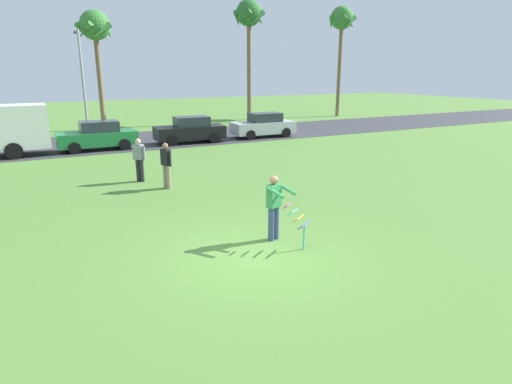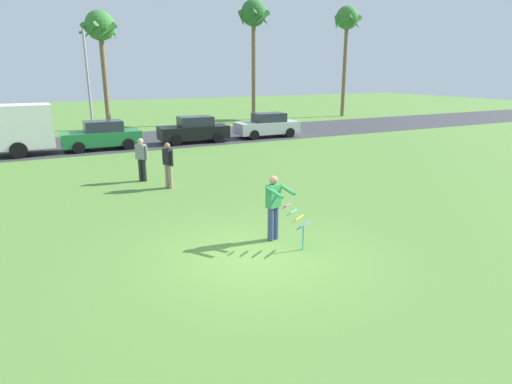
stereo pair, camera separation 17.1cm
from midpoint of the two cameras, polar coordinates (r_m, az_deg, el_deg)
name	(u,v)px [view 1 (the left image)]	position (r m, az deg, el deg)	size (l,w,h in m)	color
ground_plane	(257,256)	(10.49, -0.28, -8.44)	(120.00, 120.00, 0.00)	#568438
road_strip	(114,142)	(28.53, -18.40, 6.27)	(120.00, 8.00, 0.01)	#38383D
person_kite_flyer	(274,205)	(11.14, 2.00, -1.75)	(0.67, 0.75, 1.73)	#384772
kite_held	(298,220)	(10.72, 5.14, -3.68)	(0.65, 0.73, 1.12)	#D83399
parked_car_green	(98,136)	(25.90, -20.32, 6.93)	(4.21, 1.85, 1.60)	#1E7238
parked_car_black	(190,130)	(27.09, -8.86, 8.06)	(4.26, 1.95, 1.60)	black
parked_car_silver	(263,125)	(29.11, 0.82, 8.76)	(4.24, 1.91, 1.60)	silver
palm_tree_right_near	(95,30)	(34.94, -20.58, 19.31)	(2.58, 2.71, 8.47)	brown
palm_tree_centre_far	(249,19)	(37.88, -1.08, 21.82)	(2.58, 2.71, 9.86)	brown
palm_tree_far_left	(342,24)	(43.88, 11.11, 20.97)	(2.58, 2.71, 10.07)	brown
streetlight_pole	(82,75)	(33.16, -22.10, 14.09)	(0.24, 1.65, 7.00)	#9E9EA3
person_walker_near	(139,159)	(17.82, -15.42, 4.27)	(0.42, 0.44, 1.73)	#26262B
person_walker_far	(166,164)	(16.51, -12.06, 3.61)	(0.35, 0.53, 1.73)	gray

